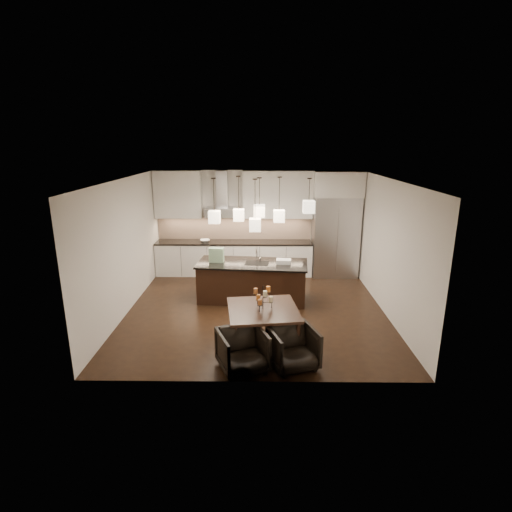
{
  "coord_description": "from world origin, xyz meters",
  "views": [
    {
      "loc": [
        0.09,
        -8.07,
        3.52
      ],
      "look_at": [
        0.0,
        0.2,
        1.15
      ],
      "focal_mm": 28.0,
      "sensor_mm": 36.0,
      "label": 1
    }
  ],
  "objects_px": {
    "dining_table": "(263,327)",
    "armchair_right": "(293,348)",
    "refrigerator": "(335,237)",
    "island_body": "(252,282)",
    "armchair_left": "(243,350)"
  },
  "relations": [
    {
      "from": "armchair_left",
      "to": "armchair_right",
      "type": "relative_size",
      "value": 1.0
    },
    {
      "from": "island_body",
      "to": "dining_table",
      "type": "bearing_deg",
      "value": -78.6
    },
    {
      "from": "refrigerator",
      "to": "armchair_left",
      "type": "xyz_separation_m",
      "value": [
        -2.28,
        -4.78,
        -0.74
      ]
    },
    {
      "from": "dining_table",
      "to": "armchair_right",
      "type": "relative_size",
      "value": 1.64
    },
    {
      "from": "island_body",
      "to": "armchair_right",
      "type": "relative_size",
      "value": 3.28
    },
    {
      "from": "dining_table",
      "to": "armchair_right",
      "type": "bearing_deg",
      "value": -61.18
    },
    {
      "from": "refrigerator",
      "to": "armchair_right",
      "type": "height_order",
      "value": "refrigerator"
    },
    {
      "from": "refrigerator",
      "to": "dining_table",
      "type": "height_order",
      "value": "refrigerator"
    },
    {
      "from": "island_body",
      "to": "dining_table",
      "type": "xyz_separation_m",
      "value": [
        0.23,
        -2.21,
        -0.06
      ]
    },
    {
      "from": "dining_table",
      "to": "refrigerator",
      "type": "bearing_deg",
      "value": 56.69
    },
    {
      "from": "island_body",
      "to": "armchair_left",
      "type": "xyz_separation_m",
      "value": [
        -0.1,
        -2.98,
        -0.09
      ]
    },
    {
      "from": "armchair_right",
      "to": "dining_table",
      "type": "bearing_deg",
      "value": 107.75
    },
    {
      "from": "armchair_left",
      "to": "armchair_right",
      "type": "bearing_deg",
      "value": -14.68
    },
    {
      "from": "armchair_left",
      "to": "refrigerator",
      "type": "bearing_deg",
      "value": 42.49
    },
    {
      "from": "refrigerator",
      "to": "island_body",
      "type": "relative_size",
      "value": 0.9
    }
  ]
}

